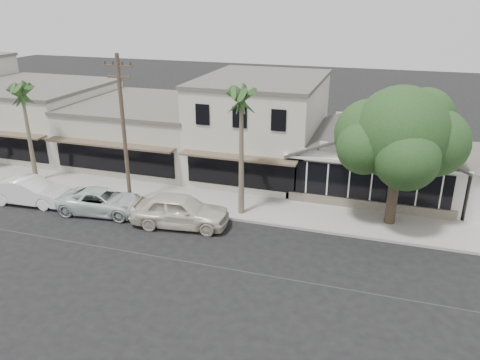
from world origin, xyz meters
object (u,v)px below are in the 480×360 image
(shade_tree, at_px, (399,135))
(car_2, at_px, (103,201))
(car_0, at_px, (180,210))
(car_1, at_px, (30,191))
(utility_pole, at_px, (124,128))

(shade_tree, bearing_deg, car_2, -167.11)
(car_0, bearing_deg, car_1, 82.87)
(utility_pole, distance_m, car_1, 7.29)
(utility_pole, xyz_separation_m, shade_tree, (15.14, 2.07, 0.31))
(car_2, height_order, shade_tree, shade_tree)
(utility_pole, height_order, car_1, utility_pole)
(car_2, bearing_deg, car_0, -98.23)
(utility_pole, relative_size, car_2, 1.75)
(car_1, xyz_separation_m, shade_tree, (20.98, 3.85, 4.28))
(car_0, relative_size, shade_tree, 0.70)
(utility_pole, xyz_separation_m, car_0, (4.16, -1.77, -3.87))
(car_0, xyz_separation_m, car_2, (-5.00, 0.18, -0.21))
(car_0, xyz_separation_m, car_1, (-10.00, -0.01, -0.11))
(utility_pole, distance_m, car_2, 4.45)
(car_1, height_order, car_2, car_1)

